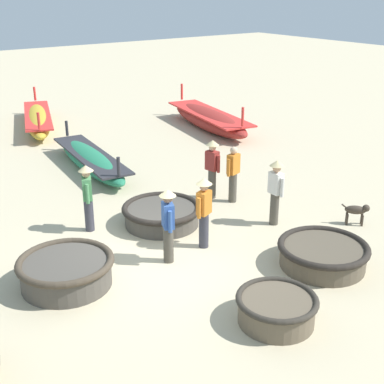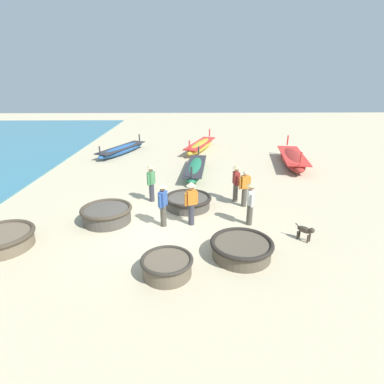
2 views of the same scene
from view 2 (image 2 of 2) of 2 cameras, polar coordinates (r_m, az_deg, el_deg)
ground_plane at (r=11.38m, az=-6.39°, el=-6.08°), size 80.00×80.00×0.00m
coracle_beside_post at (r=8.52m, az=-4.78°, el=-13.80°), size 1.46×1.46×0.53m
coracle_tilted at (r=12.61m, az=-0.75°, el=-1.78°), size 1.98×1.98×0.51m
coracle_center at (r=11.81m, az=-15.93°, el=-4.00°), size 1.93×1.93×0.60m
coracle_far_left at (r=11.47m, az=-32.50°, el=-7.56°), size 2.01×2.01×0.55m
coracle_front_right at (r=9.38m, az=9.42°, el=-10.47°), size 1.93×1.93×0.53m
long_boat_ochre_hull at (r=22.58m, az=-13.19°, el=7.86°), size 3.01×5.35×1.04m
long_boat_green_hull at (r=20.05m, az=18.55°, el=6.05°), size 2.28×5.87×1.43m
long_boat_white_hull at (r=17.21m, az=0.66°, el=4.53°), size 1.56×5.28×1.08m
long_boat_blue_hull at (r=23.06m, az=1.63°, el=8.79°), size 2.82×5.73×1.24m
fisherman_crouching at (r=12.74m, az=10.01°, el=0.80°), size 0.51×0.30×1.57m
fisherman_with_hat at (r=13.17m, az=8.40°, el=2.12°), size 0.36×0.52×1.67m
fisherman_hauling at (r=10.84m, az=-5.57°, el=-1.89°), size 0.36×0.50×1.67m
fisherman_by_coracle at (r=11.10m, az=11.10°, el=-1.64°), size 0.36×0.53×1.67m
fisherman_standing_left at (r=13.16m, az=-7.78°, el=2.14°), size 0.36×0.49×1.67m
fisherman_standing_right at (r=10.90m, az=-0.14°, el=-1.66°), size 0.50×0.36×1.67m
dog at (r=10.75m, az=20.83°, el=-6.89°), size 0.51×0.54×0.55m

